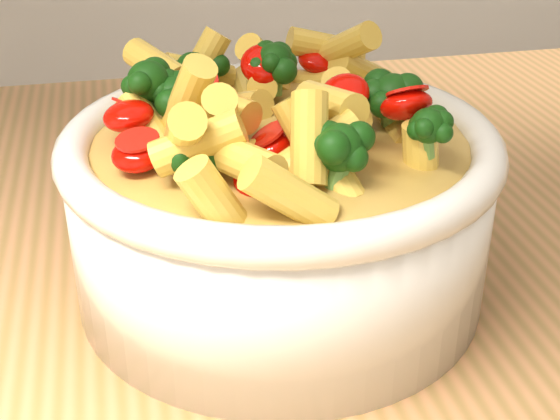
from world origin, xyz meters
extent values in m
cube|color=tan|center=(0.00, 0.00, 0.88)|extent=(1.20, 0.80, 0.04)
cylinder|color=silver|center=(-0.07, -0.02, 0.95)|extent=(0.25, 0.25, 0.10)
ellipsoid|color=silver|center=(-0.07, -0.02, 0.92)|extent=(0.23, 0.23, 0.04)
torus|color=silver|center=(-0.07, -0.02, 1.00)|extent=(0.25, 0.25, 0.02)
ellipsoid|color=gold|center=(-0.07, -0.02, 1.00)|extent=(0.22, 0.22, 0.02)
camera|label=1|loc=(-0.16, -0.42, 1.17)|focal=50.00mm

